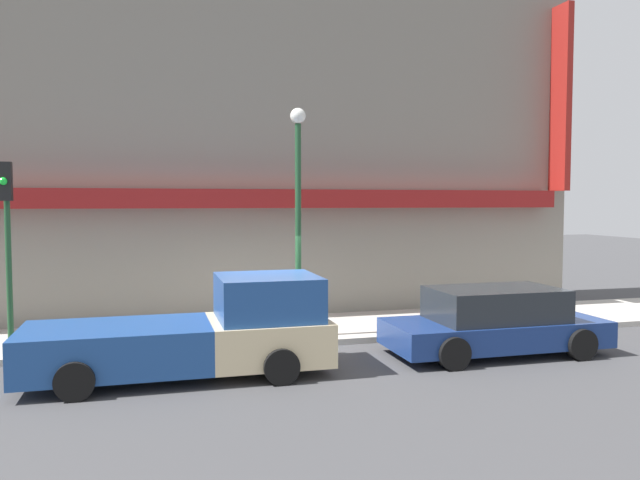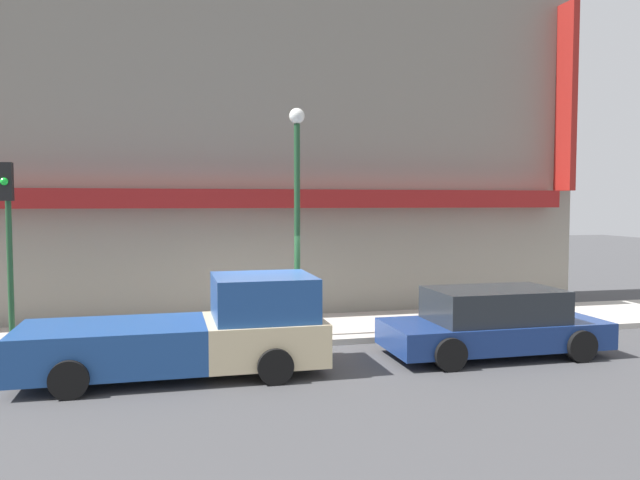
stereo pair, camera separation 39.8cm
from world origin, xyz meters
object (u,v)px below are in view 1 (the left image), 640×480
at_px(parked_car, 495,322).
at_px(street_lamp, 298,194).
at_px(traffic_light, 7,223).
at_px(pickup_truck, 201,333).
at_px(fire_hydrant, 435,312).

distance_m(parked_car, street_lamp, 5.21).
distance_m(parked_car, traffic_light, 10.50).
distance_m(pickup_truck, parked_car, 6.24).
relative_size(parked_car, fire_hydrant, 7.27).
height_order(parked_car, fire_hydrant, parked_car).
relative_size(fire_hydrant, traffic_light, 0.16).
bearing_deg(traffic_light, parked_car, -13.23).
relative_size(parked_car, street_lamp, 0.89).
xyz_separation_m(pickup_truck, fire_hydrant, (6.09, 2.60, -0.34)).
xyz_separation_m(parked_car, street_lamp, (-3.83, 2.20, 2.76)).
height_order(fire_hydrant, traffic_light, traffic_light).
distance_m(pickup_truck, traffic_light, 4.88).
xyz_separation_m(parked_car, fire_hydrant, (-0.14, 2.60, -0.24)).
distance_m(pickup_truck, fire_hydrant, 6.63).
bearing_deg(pickup_truck, fire_hydrant, 23.71).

